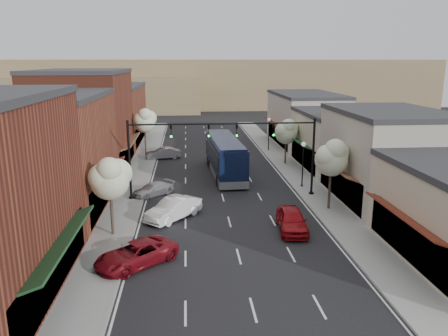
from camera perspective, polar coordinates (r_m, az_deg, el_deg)
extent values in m
plane|color=black|center=(31.31, 1.07, -8.35)|extent=(160.00, 160.00, 0.00)
cube|color=gray|center=(49.05, -11.01, -0.26)|extent=(2.80, 73.00, 0.15)
cube|color=gray|center=(50.08, 8.46, 0.14)|extent=(2.80, 73.00, 0.15)
cube|color=gray|center=(48.92, -9.38, -0.22)|extent=(0.25, 73.00, 0.17)
cube|color=gray|center=(49.78, 6.90, 0.11)|extent=(0.25, 73.00, 0.17)
cube|color=black|center=(24.25, -21.81, -12.17)|extent=(0.60, 11.90, 2.60)
cube|color=#193E1F|center=(23.43, -20.24, -8.93)|extent=(1.07, 9.80, 0.49)
cube|color=brown|center=(37.32, -22.34, 1.48)|extent=(9.00, 14.00, 9.00)
cube|color=#2D2D30|center=(36.69, -23.02, 8.67)|extent=(9.20, 14.10, 0.40)
cube|color=black|center=(36.98, -15.71, -2.73)|extent=(0.60, 11.90, 2.60)
cube|color=maroon|center=(36.44, -14.62, -0.46)|extent=(1.07, 9.80, 0.49)
cube|color=brown|center=(50.53, -17.80, 5.73)|extent=(9.00, 14.00, 10.50)
cube|color=#2D2D30|center=(50.11, -18.27, 11.90)|extent=(9.20, 14.10, 0.40)
cube|color=black|center=(50.38, -12.84, 1.80)|extent=(0.60, 11.90, 2.60)
cube|color=brown|center=(49.99, -12.02, 3.51)|extent=(1.07, 9.80, 0.49)
cube|color=brown|center=(66.26, -14.73, 6.63)|extent=(9.00, 18.00, 8.00)
cube|color=#2D2D30|center=(65.89, -14.96, 10.26)|extent=(9.20, 18.10, 0.40)
cube|color=black|center=(66.00, -11.00, 4.70)|extent=(0.60, 15.30, 2.60)
cube|color=#193E1F|center=(65.70, -10.36, 6.01)|extent=(1.07, 12.60, 0.49)
cube|color=black|center=(28.25, 23.52, -8.59)|extent=(0.60, 10.20, 2.60)
cube|color=maroon|center=(27.38, 22.34, -5.83)|extent=(1.07, 8.40, 0.49)
cube|color=#A7A08F|center=(39.51, 20.47, 1.18)|extent=(8.00, 12.00, 7.50)
cube|color=#2D2D30|center=(38.90, 20.96, 6.86)|extent=(8.20, 12.10, 0.40)
cube|color=black|center=(38.60, 15.22, -2.01)|extent=(0.60, 10.20, 2.60)
cube|color=brown|center=(37.96, 14.23, 0.13)|extent=(1.07, 8.40, 0.49)
cube|color=#BFB298|center=(50.53, 14.69, 3.35)|extent=(8.00, 12.00, 6.00)
cube|color=#2D2D30|center=(50.07, 14.92, 6.95)|extent=(8.20, 12.10, 0.40)
cube|color=black|center=(49.69, 10.57, 1.75)|extent=(0.60, 10.20, 2.60)
cube|color=#193E1F|center=(49.20, 9.74, 3.45)|extent=(1.07, 8.40, 0.49)
cube|color=#A7A08F|center=(63.66, 10.56, 6.12)|extent=(8.00, 16.00, 7.00)
cube|color=#2D2D30|center=(63.28, 10.71, 9.44)|extent=(8.20, 16.10, 0.40)
cube|color=black|center=(63.06, 7.23, 4.43)|extent=(0.60, 13.60, 2.60)
cube|color=maroon|center=(62.67, 6.56, 5.78)|extent=(1.07, 11.20, 0.49)
cube|color=#7A6647|center=(119.00, -3.48, 11.05)|extent=(120.00, 30.00, 12.00)
cube|color=#7A6647|center=(109.33, -16.68, 9.20)|extent=(50.00, 20.00, 8.00)
cylinder|color=black|center=(40.18, 11.31, -3.31)|extent=(0.44, 0.44, 0.30)
cylinder|color=black|center=(39.33, 11.54, 1.35)|extent=(0.20, 0.20, 7.00)
cylinder|color=black|center=(37.85, 5.92, 5.85)|extent=(8.00, 0.14, 0.14)
imported|color=black|center=(38.01, 6.49, 4.95)|extent=(0.18, 0.46, 1.10)
sphere|color=#19E533|center=(37.97, 6.51, 4.30)|extent=(0.18, 0.18, 0.18)
imported|color=black|center=(37.52, 1.67, 4.92)|extent=(0.18, 0.46, 1.10)
sphere|color=#19E533|center=(37.47, 1.69, 4.26)|extent=(0.18, 0.18, 0.18)
cylinder|color=black|center=(38.95, -11.99, -3.90)|extent=(0.44, 0.44, 0.30)
cylinder|color=black|center=(38.08, -12.25, 0.91)|extent=(0.20, 0.20, 7.00)
cylinder|color=black|center=(37.20, -6.34, 5.70)|extent=(8.00, 0.14, 0.14)
imported|color=black|center=(37.30, -6.94, 4.77)|extent=(0.18, 0.46, 1.10)
sphere|color=#19E533|center=(37.25, -6.92, 4.10)|extent=(0.18, 0.18, 0.18)
imported|color=black|center=(37.32, -2.00, 4.87)|extent=(0.18, 0.46, 1.10)
sphere|color=#19E533|center=(37.27, -1.99, 4.20)|extent=(0.18, 0.18, 0.18)
cylinder|color=#47382B|center=(36.13, 13.63, -2.57)|extent=(0.20, 0.20, 3.71)
sphere|color=beige|center=(35.56, 13.84, 1.02)|extent=(2.60, 2.60, 2.60)
sphere|color=beige|center=(35.90, 14.49, 1.86)|extent=(2.00, 2.00, 2.00)
sphere|color=beige|center=(35.08, 13.41, 1.46)|extent=(1.90, 1.90, 1.90)
sphere|color=beige|center=(34.94, 14.34, 2.33)|extent=(1.70, 1.70, 1.70)
cylinder|color=#47382B|center=(51.14, 8.04, 2.27)|extent=(0.20, 0.20, 3.33)
sphere|color=beige|center=(50.77, 8.12, 4.57)|extent=(2.60, 2.60, 2.60)
sphere|color=beige|center=(51.11, 8.61, 5.08)|extent=(2.00, 2.00, 2.00)
sphere|color=beige|center=(50.34, 7.76, 4.86)|extent=(1.90, 1.90, 1.90)
sphere|color=beige|center=(50.18, 8.39, 5.41)|extent=(1.70, 1.70, 1.70)
cylinder|color=#47382B|center=(30.98, -14.45, -5.57)|extent=(0.20, 0.20, 3.52)
sphere|color=beige|center=(30.34, -14.70, -1.64)|extent=(2.60, 2.60, 2.60)
sphere|color=beige|center=(30.43, -13.73, -0.68)|extent=(2.00, 2.00, 2.00)
sphere|color=beige|center=(30.04, -15.58, -1.20)|extent=(1.90, 1.90, 1.90)
sphere|color=beige|center=(29.63, -14.77, -0.26)|extent=(1.70, 1.70, 1.70)
cylinder|color=#47382B|center=(55.96, -10.22, 3.45)|extent=(0.20, 0.20, 3.84)
sphere|color=beige|center=(55.58, -10.32, 5.88)|extent=(2.60, 2.60, 2.60)
sphere|color=beige|center=(55.77, -9.80, 6.43)|extent=(2.00, 2.00, 2.00)
sphere|color=beige|center=(55.28, -10.78, 6.20)|extent=(1.90, 1.90, 1.90)
sphere|color=beige|center=(54.96, -10.31, 6.80)|extent=(1.70, 1.70, 1.70)
cylinder|color=black|center=(42.44, 10.12, -2.40)|extent=(0.28, 0.28, 0.20)
cylinder|color=black|center=(41.96, 10.23, 0.09)|extent=(0.12, 0.12, 4.00)
sphere|color=white|center=(41.49, 10.36, 3.07)|extent=(0.44, 0.44, 0.44)
cylinder|color=black|center=(59.02, 5.81, 2.34)|extent=(0.28, 0.28, 0.20)
cylinder|color=black|center=(58.68, 5.85, 4.16)|extent=(0.12, 0.12, 4.00)
sphere|color=white|center=(58.34, 5.90, 6.30)|extent=(0.44, 0.44, 0.44)
cube|color=black|center=(46.08, 0.09, 1.66)|extent=(3.45, 12.90, 3.27)
cube|color=#595B60|center=(46.42, 0.09, -0.15)|extent=(3.47, 12.92, 0.74)
cube|color=black|center=(45.98, 0.09, 2.23)|extent=(3.46, 11.88, 1.17)
cube|color=black|center=(45.75, 0.09, 3.73)|extent=(3.20, 12.38, 0.27)
cube|color=black|center=(39.82, 1.37, 0.70)|extent=(2.21, 0.20, 1.28)
cylinder|color=black|center=(41.98, -0.75, -1.72)|extent=(0.40, 1.12, 1.11)
cylinder|color=black|center=(42.36, 2.62, -1.59)|extent=(0.40, 1.12, 1.11)
cylinder|color=black|center=(50.18, -1.98, 0.87)|extent=(0.40, 1.12, 1.11)
cylinder|color=black|center=(50.50, 0.86, 0.96)|extent=(0.40, 1.12, 1.11)
cylinder|color=black|center=(48.74, -1.79, 0.48)|extent=(0.40, 1.12, 1.11)
cylinder|color=black|center=(49.06, 1.13, 0.58)|extent=(0.40, 1.12, 1.11)
imported|color=#9B0B10|center=(31.62, 8.84, -6.71)|extent=(2.31, 4.91, 1.62)
imported|color=maroon|center=(26.81, -11.41, -10.96)|extent=(5.38, 5.05, 1.41)
imported|color=white|center=(33.71, -6.61, -5.31)|extent=(4.53, 4.89, 1.63)
imported|color=#A4A3A8|center=(39.70, -9.25, -2.78)|extent=(4.13, 3.83, 1.17)
imported|color=#A6A7AB|center=(54.39, -7.94, 1.92)|extent=(4.40, 2.31, 1.38)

